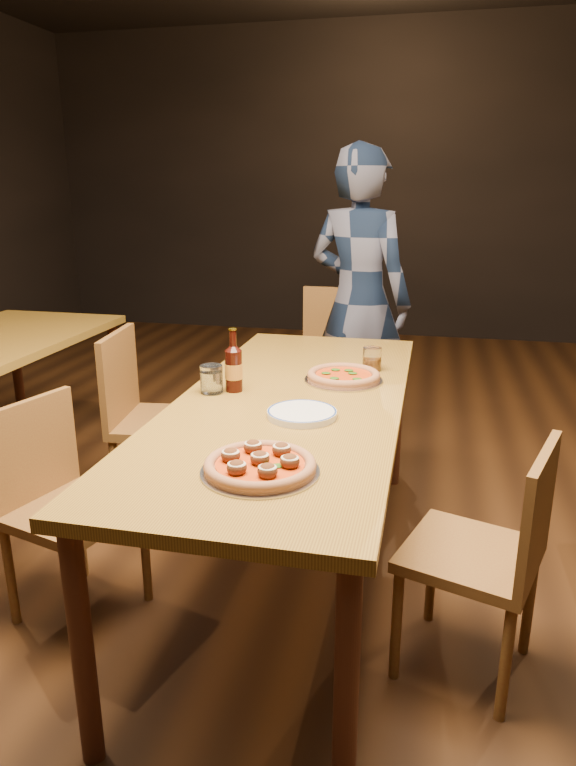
% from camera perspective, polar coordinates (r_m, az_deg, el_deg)
% --- Properties ---
extents(ground, '(9.00, 9.00, 0.00)m').
position_cam_1_polar(ground, '(2.66, 0.25, -16.83)').
color(ground, black).
extents(room_shell, '(9.00, 9.00, 9.00)m').
position_cam_1_polar(room_shell, '(2.24, 0.32, 26.69)').
color(room_shell, black).
rests_on(room_shell, ground).
extents(table_main, '(0.80, 2.00, 0.75)m').
position_cam_1_polar(table_main, '(2.35, 0.27, -2.96)').
color(table_main, brown).
rests_on(table_main, ground).
extents(chair_main_nw, '(0.47, 0.47, 0.82)m').
position_cam_1_polar(chair_main_nw, '(2.39, -18.55, -10.66)').
color(chair_main_nw, brown).
rests_on(chair_main_nw, ground).
extents(chair_main_sw, '(0.47, 0.47, 0.90)m').
position_cam_1_polar(chair_main_sw, '(3.01, -11.03, -3.31)').
color(chair_main_sw, brown).
rests_on(chair_main_sw, ground).
extents(chair_main_e, '(0.48, 0.48, 0.82)m').
position_cam_1_polar(chair_main_e, '(2.10, 15.94, -14.33)').
color(chair_main_e, brown).
rests_on(chair_main_e, ground).
extents(chair_end, '(0.46, 0.46, 0.97)m').
position_cam_1_polar(chair_end, '(3.64, 4.24, 1.10)').
color(chair_end, brown).
rests_on(chair_end, ground).
extents(pizza_meatball, '(0.32, 0.32, 0.06)m').
position_cam_1_polar(pizza_meatball, '(1.72, -2.51, -7.29)').
color(pizza_meatball, '#B7B7BF').
rests_on(pizza_meatball, table_main).
extents(pizza_margherita, '(0.31, 0.31, 0.04)m').
position_cam_1_polar(pizza_margherita, '(2.53, 4.98, 0.62)').
color(pizza_margherita, '#B7B7BF').
rests_on(pizza_margherita, table_main).
extents(plate_stack, '(0.23, 0.23, 0.02)m').
position_cam_1_polar(plate_stack, '(2.13, 1.25, -2.76)').
color(plate_stack, white).
rests_on(plate_stack, table_main).
extents(beer_bottle, '(0.07, 0.07, 0.23)m').
position_cam_1_polar(beer_bottle, '(2.38, -4.86, 1.22)').
color(beer_bottle, black).
rests_on(beer_bottle, table_main).
extents(water_glass, '(0.08, 0.08, 0.10)m').
position_cam_1_polar(water_glass, '(2.38, -6.83, 0.35)').
color(water_glass, white).
rests_on(water_glass, table_main).
extents(amber_glass, '(0.08, 0.08, 0.10)m').
position_cam_1_polar(amber_glass, '(2.68, 7.49, 2.14)').
color(amber_glass, '#955010').
rests_on(amber_glass, table_main).
extents(diner, '(0.73, 0.61, 1.71)m').
position_cam_1_polar(diner, '(3.70, 6.33, 7.23)').
color(diner, black).
rests_on(diner, ground).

